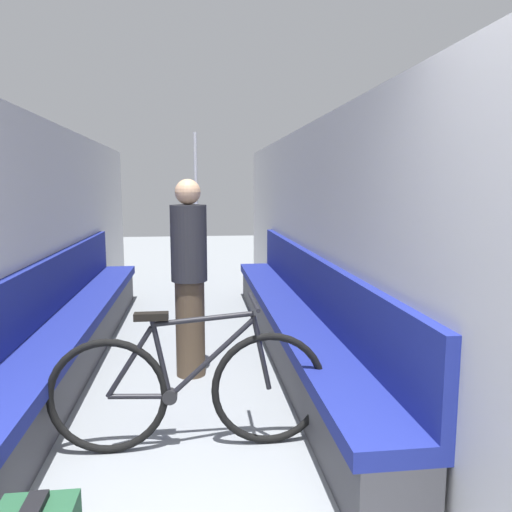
{
  "coord_description": "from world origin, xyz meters",
  "views": [
    {
      "loc": [
        0.1,
        -1.16,
        1.6
      ],
      "look_at": [
        0.51,
        2.16,
        1.13
      ],
      "focal_mm": 35.0,
      "sensor_mm": 36.0,
      "label": 1
    }
  ],
  "objects": [
    {
      "name": "bicycle",
      "position": [
        0.06,
        1.76,
        0.38
      ],
      "size": [
        1.69,
        0.46,
        0.92
      ],
      "rotation": [
        0.0,
        0.0,
        -0.17
      ],
      "color": "black",
      "rests_on": "ground"
    },
    {
      "name": "wall_left",
      "position": [
        -1.27,
        3.35,
        1.1
      ],
      "size": [
        0.1,
        9.89,
        2.21
      ],
      "primitive_type": "cube",
      "color": "#B2B2B7",
      "rests_on": "ground"
    },
    {
      "name": "passenger_standing",
      "position": [
        0.05,
        2.98,
        0.86
      ],
      "size": [
        0.3,
        0.3,
        1.66
      ],
      "rotation": [
        0.0,
        0.0,
        -1.93
      ],
      "color": "#473828",
      "rests_on": "ground"
    },
    {
      "name": "bench_seat_row_right",
      "position": [
        1.02,
        3.4,
        0.32
      ],
      "size": [
        0.46,
        5.26,
        0.97
      ],
      "color": "#3D3D42",
      "rests_on": "ground"
    },
    {
      "name": "bench_seat_row_left",
      "position": [
        -1.02,
        3.4,
        0.32
      ],
      "size": [
        0.46,
        5.26,
        0.97
      ],
      "color": "#3D3D42",
      "rests_on": "ground"
    },
    {
      "name": "wall_right",
      "position": [
        1.27,
        3.35,
        1.1
      ],
      "size": [
        0.1,
        9.89,
        2.21
      ],
      "primitive_type": "cube",
      "color": "#B2B2B7",
      "rests_on": "ground"
    },
    {
      "name": "grab_pole_near",
      "position": [
        0.12,
        4.46,
        1.07
      ],
      "size": [
        0.08,
        0.08,
        2.19
      ],
      "color": "gray",
      "rests_on": "ground"
    }
  ]
}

